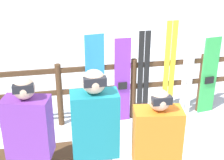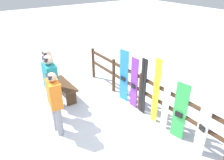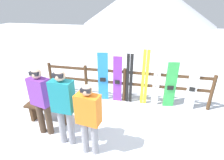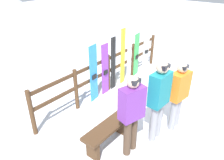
% 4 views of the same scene
% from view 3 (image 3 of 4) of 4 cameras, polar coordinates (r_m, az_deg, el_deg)
% --- Properties ---
extents(ground_plane, '(40.00, 40.00, 0.00)m').
position_cam_3_polar(ground_plane, '(4.45, 0.67, -17.04)').
color(ground_plane, white).
extents(mountain_backdrop, '(18.00, 18.00, 6.00)m').
position_cam_3_polar(mountain_backdrop, '(26.89, 11.73, 24.01)').
color(mountain_backdrop, silver).
rests_on(mountain_backdrop, ground).
extents(fence, '(5.14, 0.10, 1.09)m').
position_cam_3_polar(fence, '(5.43, 4.08, -0.67)').
color(fence, '#4C331E').
rests_on(fence, ground).
extents(bench, '(1.21, 0.36, 0.49)m').
position_cam_3_polar(bench, '(4.92, -19.87, -9.02)').
color(bench, '#4C331E').
rests_on(bench, ground).
extents(person_orange, '(0.50, 0.32, 1.58)m').
position_cam_3_polar(person_orange, '(3.48, -7.67, -11.74)').
color(person_orange, gray).
rests_on(person_orange, ground).
extents(person_purple, '(0.51, 0.36, 1.66)m').
position_cam_3_polar(person_purple, '(4.24, -22.20, -5.55)').
color(person_purple, '#4C3828').
rests_on(person_purple, ground).
extents(person_teal, '(0.47, 0.28, 1.77)m').
position_cam_3_polar(person_teal, '(3.75, -15.62, -7.42)').
color(person_teal, gray).
rests_on(person_teal, ground).
extents(snowboard_blue, '(0.32, 0.09, 1.57)m').
position_cam_3_polar(snowboard_blue, '(5.45, -2.96, 0.92)').
color(snowboard_blue, '#288CE0').
rests_on(snowboard_blue, ground).
extents(snowboard_purple, '(0.27, 0.06, 1.48)m').
position_cam_3_polar(snowboard_purple, '(5.37, 1.79, 0.09)').
color(snowboard_purple, purple).
rests_on(snowboard_purple, ground).
extents(ski_pair_black, '(0.19, 0.02, 1.58)m').
position_cam_3_polar(ski_pair_black, '(5.31, 5.68, 0.30)').
color(ski_pair_black, black).
rests_on(ski_pair_black, ground).
extents(ski_pair_yellow, '(0.20, 0.02, 1.73)m').
position_cam_3_polar(ski_pair_yellow, '(5.25, 10.66, 0.60)').
color(ski_pair_yellow, yellow).
rests_on(ski_pair_yellow, ground).
extents(ski_pair_white, '(0.20, 0.02, 1.78)m').
position_cam_3_polar(ski_pair_white, '(5.25, 14.42, 0.54)').
color(ski_pair_white, white).
rests_on(ski_pair_white, ground).
extents(snowboard_green, '(0.32, 0.09, 1.41)m').
position_cam_3_polar(snowboard_green, '(5.36, 18.61, -1.70)').
color(snowboard_green, green).
rests_on(snowboard_green, ground).
extents(snowboard_white, '(0.26, 0.09, 1.45)m').
position_cam_3_polar(snowboard_white, '(5.47, 24.76, -2.01)').
color(snowboard_white, white).
rests_on(snowboard_white, ground).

